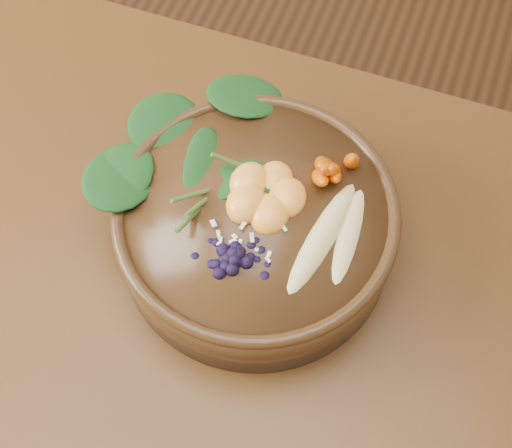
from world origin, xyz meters
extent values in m
plane|color=#381E0F|center=(0.00, 0.00, 0.00)|extent=(4.00, 4.00, 0.00)
cube|color=#543010|center=(0.00, 0.00, 0.73)|extent=(1.60, 0.90, 0.04)
cylinder|color=#432913|center=(0.20, 0.14, 0.79)|extent=(0.34, 0.34, 0.09)
ellipsoid|color=#E0CC84|center=(0.30, 0.15, 0.85)|extent=(0.04, 0.17, 0.03)
ellipsoid|color=#E0CC84|center=(0.28, 0.13, 0.85)|extent=(0.06, 0.17, 0.03)
camera|label=1|loc=(0.33, -0.23, 1.52)|focal=50.00mm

